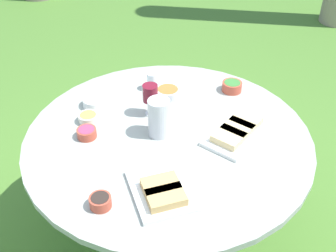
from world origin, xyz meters
TOP-DOWN VIEW (x-y plane):
  - ground_plane at (0.00, 0.00)m, footprint 40.00×40.00m
  - dining_table at (0.00, 0.00)m, footprint 1.45×1.45m
  - water_pitcher at (-0.04, 0.02)m, footprint 0.12×0.11m
  - wine_glass at (-0.07, 0.20)m, footprint 0.08×0.08m
  - platter_bread_main at (0.35, -0.03)m, footprint 0.41×0.42m
  - platter_charcuterie at (-0.06, -0.41)m, footprint 0.31×0.36m
  - bowl_fries at (-0.41, 0.16)m, footprint 0.10×0.10m
  - bowl_salad at (0.41, 0.38)m, footprint 0.11×0.11m
  - bowl_olives at (-0.32, -0.44)m, footprint 0.09×0.09m
  - bowl_dip_red at (-0.41, 0.03)m, footprint 0.10×0.10m
  - bowl_dip_cream at (-0.38, 0.30)m, footprint 0.13×0.13m
  - bowl_roasted_veg at (0.03, 0.36)m, footprint 0.14×0.14m
  - cup_water_near at (-0.05, 0.45)m, footprint 0.06×0.06m

SIDE VIEW (x-z plane):
  - ground_plane at x=0.00m, z-range 0.00..0.00m
  - dining_table at x=0.00m, z-range 0.28..1.03m
  - platter_charcuterie at x=-0.06m, z-range 0.74..0.80m
  - bowl_fries at x=-0.41m, z-range 0.75..0.79m
  - platter_bread_main at x=0.35m, z-range 0.74..0.80m
  - bowl_dip_red at x=-0.41m, z-range 0.75..0.80m
  - bowl_dip_cream at x=-0.38m, z-range 0.75..0.80m
  - bowl_roasted_veg at x=0.03m, z-range 0.75..0.80m
  - bowl_olives at x=-0.32m, z-range 0.75..0.80m
  - bowl_salad at x=0.41m, z-range 0.75..0.81m
  - cup_water_near at x=-0.05m, z-range 0.74..0.85m
  - water_pitcher at x=-0.04m, z-range 0.75..0.95m
  - wine_glass at x=-0.07m, z-range 0.78..0.96m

